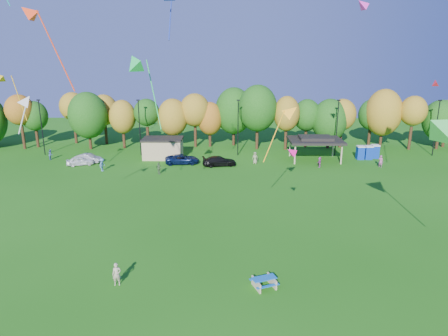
{
  "coord_description": "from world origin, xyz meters",
  "views": [
    {
      "loc": [
        0.35,
        -23.97,
        16.07
      ],
      "look_at": [
        0.06,
        6.0,
        7.49
      ],
      "focal_mm": 32.0,
      "sensor_mm": 36.0,
      "label": 1
    }
  ],
  "objects_px": {
    "picnic_table": "(264,282)",
    "kite_flyer": "(117,274)",
    "porta_potties": "(368,152)",
    "car_d": "(219,161)",
    "car_a": "(80,161)",
    "car_c": "(182,159)",
    "car_b": "(89,158)"
  },
  "relations": [
    {
      "from": "car_b",
      "to": "kite_flyer",
      "type": "bearing_deg",
      "value": -143.98
    },
    {
      "from": "picnic_table",
      "to": "car_c",
      "type": "relative_size",
      "value": 0.42
    },
    {
      "from": "picnic_table",
      "to": "car_d",
      "type": "height_order",
      "value": "car_d"
    },
    {
      "from": "porta_potties",
      "to": "car_b",
      "type": "distance_m",
      "value": 43.75
    },
    {
      "from": "kite_flyer",
      "to": "picnic_table",
      "type": "bearing_deg",
      "value": -10.37
    },
    {
      "from": "picnic_table",
      "to": "car_d",
      "type": "distance_m",
      "value": 32.43
    },
    {
      "from": "car_b",
      "to": "car_d",
      "type": "distance_m",
      "value": 20.24
    },
    {
      "from": "car_c",
      "to": "car_d",
      "type": "bearing_deg",
      "value": -106.48
    },
    {
      "from": "picnic_table",
      "to": "kite_flyer",
      "type": "height_order",
      "value": "kite_flyer"
    },
    {
      "from": "kite_flyer",
      "to": "car_b",
      "type": "relative_size",
      "value": 0.42
    },
    {
      "from": "car_d",
      "to": "porta_potties",
      "type": "bearing_deg",
      "value": -90.59
    },
    {
      "from": "kite_flyer",
      "to": "car_a",
      "type": "bearing_deg",
      "value": 104.38
    },
    {
      "from": "kite_flyer",
      "to": "car_c",
      "type": "relative_size",
      "value": 0.34
    },
    {
      "from": "picnic_table",
      "to": "kite_flyer",
      "type": "distance_m",
      "value": 10.59
    },
    {
      "from": "car_a",
      "to": "car_b",
      "type": "distance_m",
      "value": 1.83
    },
    {
      "from": "kite_flyer",
      "to": "car_d",
      "type": "xyz_separation_m",
      "value": [
        6.71,
        32.02,
        -0.13
      ]
    },
    {
      "from": "porta_potties",
      "to": "car_c",
      "type": "relative_size",
      "value": 0.73
    },
    {
      "from": "car_c",
      "to": "car_a",
      "type": "bearing_deg",
      "value": 88.25
    },
    {
      "from": "picnic_table",
      "to": "kite_flyer",
      "type": "relative_size",
      "value": 1.24
    },
    {
      "from": "porta_potties",
      "to": "car_d",
      "type": "relative_size",
      "value": 0.75
    },
    {
      "from": "car_b",
      "to": "car_c",
      "type": "xyz_separation_m",
      "value": [
        14.49,
        -0.69,
        0.04
      ]
    },
    {
      "from": "picnic_table",
      "to": "car_a",
      "type": "height_order",
      "value": "car_a"
    },
    {
      "from": "car_c",
      "to": "kite_flyer",
      "type": "bearing_deg",
      "value": 172.7
    },
    {
      "from": "porta_potties",
      "to": "car_c",
      "type": "xyz_separation_m",
      "value": [
        -29.18,
        -3.28,
        -0.39
      ]
    },
    {
      "from": "porta_potties",
      "to": "car_b",
      "type": "height_order",
      "value": "porta_potties"
    },
    {
      "from": "porta_potties",
      "to": "picnic_table",
      "type": "bearing_deg",
      "value": -118.23
    },
    {
      "from": "porta_potties",
      "to": "car_d",
      "type": "xyz_separation_m",
      "value": [
        -23.51,
        -4.38,
        -0.37
      ]
    },
    {
      "from": "porta_potties",
      "to": "kite_flyer",
      "type": "xyz_separation_m",
      "value": [
        -30.22,
        -36.4,
        -0.24
      ]
    },
    {
      "from": "picnic_table",
      "to": "car_a",
      "type": "xyz_separation_m",
      "value": [
        -24.73,
        32.3,
        0.24
      ]
    },
    {
      "from": "porta_potties",
      "to": "car_d",
      "type": "bearing_deg",
      "value": -169.44
    },
    {
      "from": "car_c",
      "to": "car_d",
      "type": "xyz_separation_m",
      "value": [
        5.67,
        -1.1,
        0.01
      ]
    },
    {
      "from": "car_d",
      "to": "car_b",
      "type": "bearing_deg",
      "value": 73.77
    }
  ]
}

